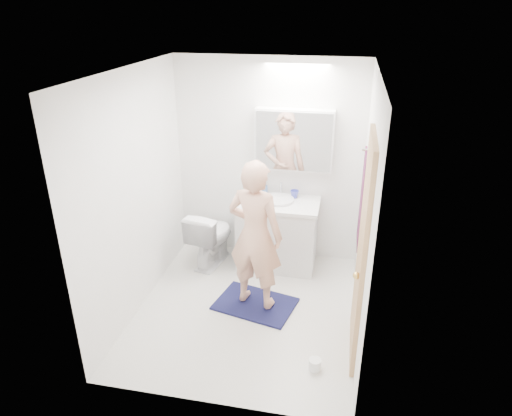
% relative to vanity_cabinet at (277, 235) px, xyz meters
% --- Properties ---
extents(floor, '(2.50, 2.50, 0.00)m').
position_rel_vanity_cabinet_xyz_m(floor, '(-0.16, -0.96, -0.39)').
color(floor, silver).
rests_on(floor, ground).
extents(ceiling, '(2.50, 2.50, 0.00)m').
position_rel_vanity_cabinet_xyz_m(ceiling, '(-0.16, -0.96, 2.01)').
color(ceiling, white).
rests_on(ceiling, floor).
extents(wall_back, '(2.50, 0.00, 2.50)m').
position_rel_vanity_cabinet_xyz_m(wall_back, '(-0.16, 0.29, 0.81)').
color(wall_back, white).
rests_on(wall_back, floor).
extents(wall_front, '(2.50, 0.00, 2.50)m').
position_rel_vanity_cabinet_xyz_m(wall_front, '(-0.16, -2.21, 0.81)').
color(wall_front, white).
rests_on(wall_front, floor).
extents(wall_left, '(0.00, 2.50, 2.50)m').
position_rel_vanity_cabinet_xyz_m(wall_left, '(-1.26, -0.96, 0.81)').
color(wall_left, white).
rests_on(wall_left, floor).
extents(wall_right, '(0.00, 2.50, 2.50)m').
position_rel_vanity_cabinet_xyz_m(wall_right, '(0.94, -0.96, 0.81)').
color(wall_right, white).
rests_on(wall_right, floor).
extents(vanity_cabinet, '(0.90, 0.55, 0.78)m').
position_rel_vanity_cabinet_xyz_m(vanity_cabinet, '(0.00, 0.00, 0.00)').
color(vanity_cabinet, silver).
rests_on(vanity_cabinet, floor).
extents(countertop, '(0.95, 0.58, 0.04)m').
position_rel_vanity_cabinet_xyz_m(countertop, '(0.00, -0.00, 0.41)').
color(countertop, silver).
rests_on(countertop, vanity_cabinet).
extents(sink_basin, '(0.36, 0.36, 0.03)m').
position_rel_vanity_cabinet_xyz_m(sink_basin, '(0.00, 0.03, 0.45)').
color(sink_basin, silver).
rests_on(sink_basin, countertop).
extents(faucet, '(0.02, 0.02, 0.16)m').
position_rel_vanity_cabinet_xyz_m(faucet, '(0.00, 0.22, 0.51)').
color(faucet, '#BABABE').
rests_on(faucet, countertop).
extents(medicine_cabinet, '(0.88, 0.14, 0.70)m').
position_rel_vanity_cabinet_xyz_m(medicine_cabinet, '(0.14, 0.21, 1.11)').
color(medicine_cabinet, white).
rests_on(medicine_cabinet, wall_back).
extents(mirror_panel, '(0.84, 0.01, 0.66)m').
position_rel_vanity_cabinet_xyz_m(mirror_panel, '(0.14, 0.13, 1.11)').
color(mirror_panel, silver).
rests_on(mirror_panel, medicine_cabinet).
extents(toilet, '(0.52, 0.75, 0.70)m').
position_rel_vanity_cabinet_xyz_m(toilet, '(-0.78, -0.11, -0.04)').
color(toilet, white).
rests_on(toilet, floor).
extents(bath_rug, '(0.90, 0.72, 0.02)m').
position_rel_vanity_cabinet_xyz_m(bath_rug, '(-0.09, -0.87, -0.38)').
color(bath_rug, '#141941').
rests_on(bath_rug, floor).
extents(person, '(0.64, 0.49, 1.56)m').
position_rel_vanity_cabinet_xyz_m(person, '(-0.09, -0.87, 0.44)').
color(person, tan).
rests_on(person, bath_rug).
extents(door, '(0.04, 0.80, 2.00)m').
position_rel_vanity_cabinet_xyz_m(door, '(0.92, -1.31, 0.61)').
color(door, tan).
rests_on(door, wall_right).
extents(door_knob, '(0.06, 0.06, 0.06)m').
position_rel_vanity_cabinet_xyz_m(door_knob, '(0.88, -1.61, 0.56)').
color(door_knob, gold).
rests_on(door_knob, door).
extents(towel, '(0.02, 0.42, 1.00)m').
position_rel_vanity_cabinet_xyz_m(towel, '(0.91, -0.41, 0.71)').
color(towel, '#14193E').
rests_on(towel, wall_right).
extents(towel_hook, '(0.07, 0.02, 0.02)m').
position_rel_vanity_cabinet_xyz_m(towel_hook, '(0.90, -0.41, 1.23)').
color(towel_hook, silver).
rests_on(towel_hook, wall_right).
extents(soap_bottle_a, '(0.12, 0.12, 0.23)m').
position_rel_vanity_cabinet_xyz_m(soap_bottle_a, '(-0.31, 0.15, 0.54)').
color(soap_bottle_a, '#C5B580').
rests_on(soap_bottle_a, countertop).
extents(soap_bottle_b, '(0.11, 0.11, 0.18)m').
position_rel_vanity_cabinet_xyz_m(soap_bottle_b, '(-0.21, 0.18, 0.52)').
color(soap_bottle_b, '#4F75AA').
rests_on(soap_bottle_b, countertop).
extents(toothbrush_cup, '(0.12, 0.12, 0.09)m').
position_rel_vanity_cabinet_xyz_m(toothbrush_cup, '(0.17, 0.16, 0.48)').
color(toothbrush_cup, '#3C44B4').
rests_on(toothbrush_cup, countertop).
extents(toilet_paper_roll, '(0.11, 0.11, 0.10)m').
position_rel_vanity_cabinet_xyz_m(toilet_paper_roll, '(0.60, -1.68, -0.34)').
color(toilet_paper_roll, white).
rests_on(toilet_paper_roll, floor).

